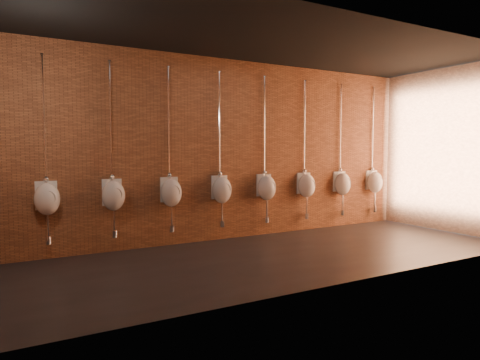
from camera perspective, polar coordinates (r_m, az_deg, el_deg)
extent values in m
plane|color=black|center=(6.47, 3.29, -10.29)|extent=(8.50, 8.50, 0.00)
cube|color=black|center=(6.47, 3.41, 18.36)|extent=(8.50, 3.00, 0.04)
cube|color=#995C37|center=(7.57, -2.81, 4.03)|extent=(8.50, 0.04, 3.20)
cube|color=#995C37|center=(5.07, 12.57, 3.96)|extent=(8.50, 0.04, 3.20)
cube|color=#995C37|center=(9.28, 26.06, 3.62)|extent=(0.04, 3.00, 3.20)
ellipsoid|color=white|center=(6.70, -24.32, -2.34)|extent=(0.37, 0.33, 0.46)
cube|color=white|center=(6.81, -24.42, -1.86)|extent=(0.30, 0.06, 0.42)
cylinder|color=gray|center=(6.58, -24.24, -2.20)|extent=(0.20, 0.03, 0.20)
cylinder|color=silver|center=(6.77, -24.67, 7.39)|extent=(0.02, 0.02, 1.82)
sphere|color=silver|center=(6.76, -24.46, 0.14)|extent=(0.08, 0.08, 0.08)
cylinder|color=silver|center=(6.89, -24.90, 14.97)|extent=(0.06, 0.06, 0.01)
cylinder|color=silver|center=(6.75, -24.24, -5.33)|extent=(0.03, 0.03, 0.37)
cylinder|color=silver|center=(6.79, -24.18, -7.35)|extent=(0.08, 0.08, 0.11)
cylinder|color=silver|center=(6.86, -24.24, -7.23)|extent=(0.03, 0.15, 0.03)
ellipsoid|color=white|center=(6.84, -16.51, -2.03)|extent=(0.37, 0.33, 0.46)
cube|color=white|center=(6.95, -16.72, -1.56)|extent=(0.30, 0.06, 0.42)
cylinder|color=gray|center=(6.73, -16.29, -1.88)|extent=(0.20, 0.03, 0.20)
cylinder|color=silver|center=(6.91, -16.87, 7.51)|extent=(0.02, 0.02, 1.82)
sphere|color=silver|center=(6.90, -16.71, 0.41)|extent=(0.08, 0.08, 0.08)
cylinder|color=silver|center=(7.03, -17.02, 14.94)|extent=(0.06, 0.06, 0.01)
cylinder|color=silver|center=(6.89, -16.45, -4.95)|extent=(0.03, 0.03, 0.37)
cylinder|color=silver|center=(6.93, -16.41, -6.94)|extent=(0.08, 0.08, 0.11)
cylinder|color=silver|center=(7.00, -16.55, -6.82)|extent=(0.03, 0.15, 0.03)
ellipsoid|color=white|center=(7.11, -9.14, -1.69)|extent=(0.37, 0.33, 0.46)
cube|color=white|center=(7.21, -9.46, -1.25)|extent=(0.30, 0.06, 0.42)
cylinder|color=gray|center=(7.00, -8.82, -1.55)|extent=(0.20, 0.03, 0.20)
cylinder|color=silver|center=(7.18, -9.50, 7.49)|extent=(0.02, 0.02, 1.82)
sphere|color=silver|center=(7.16, -9.40, 0.65)|extent=(0.08, 0.08, 0.08)
cylinder|color=silver|center=(7.29, -9.59, 14.66)|extent=(0.06, 0.06, 0.01)
cylinder|color=silver|center=(7.15, -9.11, -4.51)|extent=(0.03, 0.03, 0.37)
cylinder|color=silver|center=(7.19, -9.09, -6.43)|extent=(0.08, 0.08, 0.11)
cylinder|color=silver|center=(7.26, -9.30, -6.33)|extent=(0.03, 0.15, 0.03)
ellipsoid|color=white|center=(7.48, -2.41, -1.36)|extent=(0.37, 0.33, 0.46)
cube|color=white|center=(7.58, -2.80, -0.95)|extent=(0.30, 0.06, 0.42)
cylinder|color=gray|center=(7.38, -2.01, -1.22)|extent=(0.20, 0.03, 0.20)
cylinder|color=silver|center=(7.54, -2.76, 7.37)|extent=(0.02, 0.02, 1.82)
sphere|color=silver|center=(7.53, -2.71, 0.86)|extent=(0.08, 0.08, 0.08)
cylinder|color=silver|center=(7.65, -2.78, 14.19)|extent=(0.06, 0.06, 0.01)
cylinder|color=silver|center=(7.52, -2.41, -4.05)|extent=(0.03, 0.03, 0.37)
cylinder|color=silver|center=(7.56, -2.40, -5.87)|extent=(0.08, 0.08, 0.11)
cylinder|color=silver|center=(7.63, -2.66, -5.78)|extent=(0.03, 0.15, 0.03)
ellipsoid|color=white|center=(7.95, 3.60, -1.05)|extent=(0.37, 0.33, 0.46)
cube|color=white|center=(8.04, 3.17, -0.66)|extent=(0.30, 0.06, 0.42)
cylinder|color=gray|center=(7.85, 4.06, -0.92)|extent=(0.20, 0.03, 0.20)
cylinder|color=silver|center=(8.01, 3.27, 7.17)|extent=(0.02, 0.02, 1.82)
sphere|color=silver|center=(8.00, 3.29, 1.04)|extent=(0.08, 0.08, 0.08)
cylinder|color=silver|center=(8.11, 3.30, 13.61)|extent=(0.06, 0.06, 0.01)
cylinder|color=silver|center=(7.99, 3.59, -3.58)|extent=(0.03, 0.03, 0.37)
cylinder|color=silver|center=(8.02, 3.58, -5.30)|extent=(0.08, 0.08, 0.11)
cylinder|color=silver|center=(8.08, 3.29, -5.23)|extent=(0.03, 0.15, 0.03)
ellipsoid|color=white|center=(8.49, 8.90, -0.77)|extent=(0.37, 0.33, 0.46)
cube|color=white|center=(8.58, 8.44, -0.41)|extent=(0.30, 0.06, 0.42)
cylinder|color=gray|center=(8.40, 9.39, -0.64)|extent=(0.20, 0.03, 0.20)
cylinder|color=silver|center=(8.55, 8.60, 6.93)|extent=(0.02, 0.02, 1.82)
sphere|color=silver|center=(8.54, 8.58, 1.19)|extent=(0.08, 0.08, 0.08)
cylinder|color=silver|center=(8.64, 8.66, 12.97)|extent=(0.06, 0.06, 0.01)
cylinder|color=silver|center=(8.53, 8.87, -3.14)|extent=(0.03, 0.03, 0.37)
cylinder|color=silver|center=(8.56, 8.86, -4.75)|extent=(0.08, 0.08, 0.11)
cylinder|color=silver|center=(8.62, 8.54, -4.69)|extent=(0.03, 0.15, 0.03)
ellipsoid|color=white|center=(9.10, 13.53, -0.52)|extent=(0.37, 0.33, 0.46)
cube|color=white|center=(9.18, 13.05, -0.18)|extent=(0.30, 0.06, 0.42)
cylinder|color=gray|center=(9.01, 14.03, -0.39)|extent=(0.20, 0.03, 0.20)
cylinder|color=silver|center=(9.15, 13.25, 6.67)|extent=(0.02, 0.02, 1.82)
sphere|color=silver|center=(9.14, 13.20, 1.31)|extent=(0.08, 0.08, 0.08)
cylinder|color=silver|center=(9.24, 13.34, 12.33)|extent=(0.06, 0.06, 0.01)
cylinder|color=silver|center=(9.13, 13.49, -2.73)|extent=(0.03, 0.03, 0.37)
cylinder|color=silver|center=(9.16, 13.47, -4.24)|extent=(0.08, 0.08, 0.11)
cylinder|color=silver|center=(9.22, 13.14, -4.18)|extent=(0.03, 0.15, 0.03)
ellipsoid|color=white|center=(9.76, 17.55, -0.29)|extent=(0.37, 0.33, 0.46)
cube|color=white|center=(9.83, 17.08, 0.02)|extent=(0.30, 0.06, 0.42)
cylinder|color=gray|center=(9.68, 18.06, -0.17)|extent=(0.20, 0.03, 0.20)
cylinder|color=silver|center=(9.80, 17.30, 6.41)|extent=(0.02, 0.02, 1.82)
sphere|color=silver|center=(9.80, 17.23, 1.41)|extent=(0.08, 0.08, 0.08)
cylinder|color=silver|center=(9.89, 17.41, 11.69)|extent=(0.06, 0.06, 0.01)
cylinder|color=silver|center=(9.79, 17.51, -2.36)|extent=(0.03, 0.03, 0.37)
cylinder|color=silver|center=(9.82, 17.48, -3.77)|extent=(0.08, 0.08, 0.11)
cylinder|color=silver|center=(9.87, 17.15, -3.72)|extent=(0.03, 0.15, 0.03)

